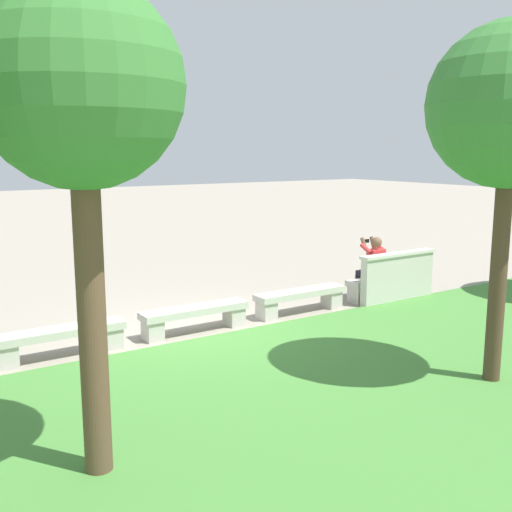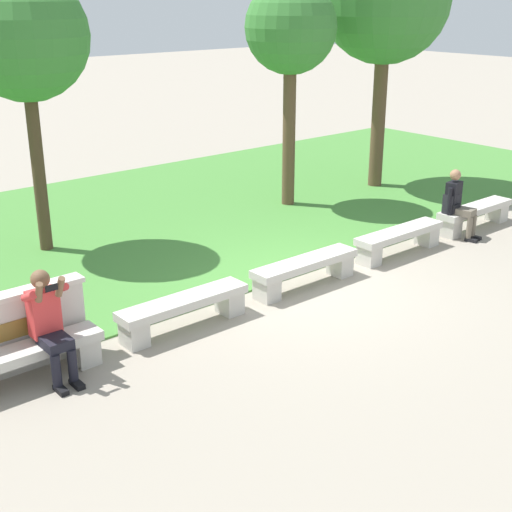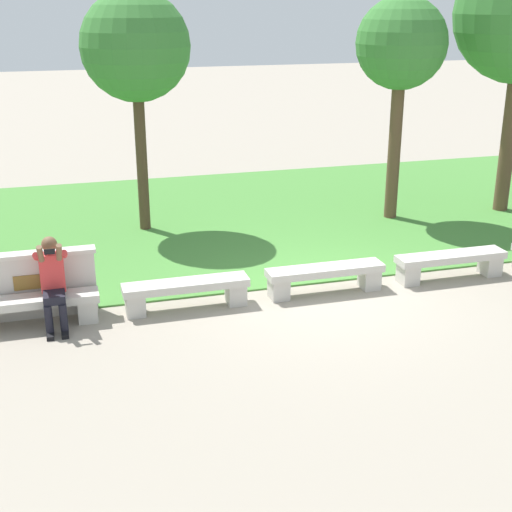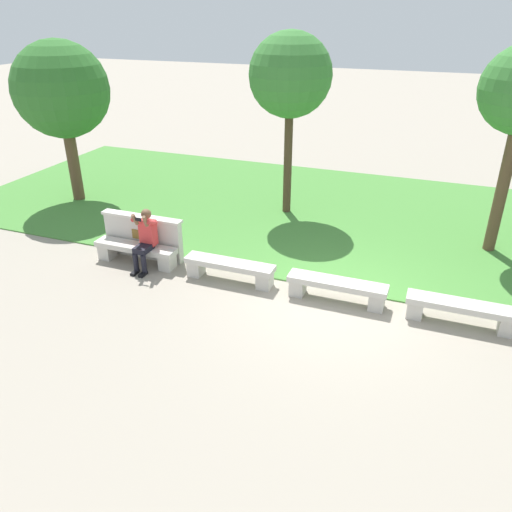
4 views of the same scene
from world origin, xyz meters
The scene contains 10 objects.
ground_plane centered at (0.00, 0.00, 0.00)m, with size 80.00×80.00×0.00m, color gray.
grass_strip centered at (0.00, 4.38, 0.01)m, with size 22.91×8.00×0.03m, color #478438.
bench_main centered at (-4.50, 0.00, 0.30)m, with size 1.91×0.40×0.45m.
bench_near centered at (-2.25, 0.00, 0.30)m, with size 1.91×0.40×0.45m.
bench_mid centered at (0.00, 0.00, 0.30)m, with size 1.91×0.40×0.45m.
bench_far centered at (2.25, 0.00, 0.30)m, with size 1.91×0.40×0.45m.
backrest_wall_with_plaque centered at (-4.50, 0.34, 0.52)m, with size 1.95×0.24×1.01m.
person_photographer centered at (-4.16, -0.08, 0.74)m, with size 0.47×0.72×1.32m.
tree_behind_wall centered at (2.86, 3.50, 3.56)m, with size 1.83×1.83×4.54m.
tree_far_back centered at (-2.32, 4.14, 3.59)m, with size 2.08×2.08×4.66m.
Camera 1 is at (4.52, 8.80, 3.07)m, focal length 42.00 mm.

